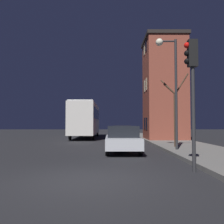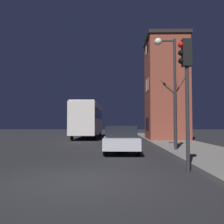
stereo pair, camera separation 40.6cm
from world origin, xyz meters
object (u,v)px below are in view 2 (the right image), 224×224
bare_tree (175,112)px  car_mid_lane (123,132)px  car_near_lane (121,139)px  traffic_light (186,76)px  streetlamp (169,73)px  bus (88,118)px

bare_tree → car_mid_lane: size_ratio=1.03×
bare_tree → car_near_lane: bare_tree is taller
bare_tree → traffic_light: bearing=-100.1°
bare_tree → car_mid_lane: bearing=109.2°
streetlamp → bus: streetlamp is taller
streetlamp → bare_tree: streetlamp is taller
bus → bare_tree: bearing=-61.3°
bus → car_near_lane: (3.42, -13.79, -1.47)m
traffic_light → bus: traffic_light is taller
streetlamp → bus: bearing=113.5°
bare_tree → bus: bearing=118.7°
bare_tree → car_near_lane: 3.96m
streetlamp → car_near_lane: 4.45m
car_near_lane → car_mid_lane: 9.95m
traffic_light → car_near_lane: size_ratio=0.94×
car_mid_lane → traffic_light: bearing=-83.9°
streetlamp → car_near_lane: size_ratio=1.33×
bare_tree → bus: (-6.73, 12.28, -0.08)m
bus → car_mid_lane: size_ratio=2.50×
bare_tree → car_mid_lane: (-2.93, 8.44, -1.54)m
car_near_lane → car_mid_lane: car_near_lane is taller
streetlamp → bus: size_ratio=0.56×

